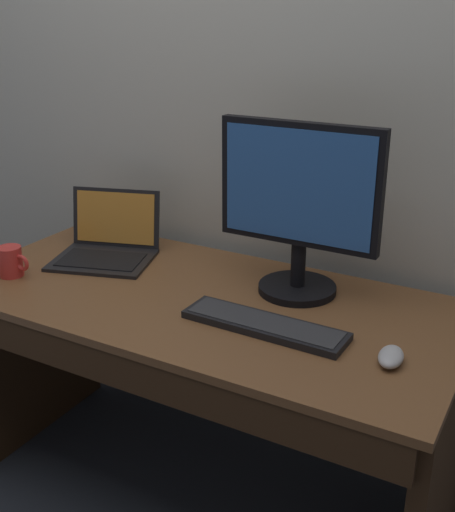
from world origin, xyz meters
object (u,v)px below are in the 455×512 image
object	(u,v)px
wired_keyboard	(264,325)
computer_mouse	(391,357)
laptop_black	(108,242)
external_monitor	(299,205)
coffee_mug	(11,262)

from	to	relation	value
wired_keyboard	computer_mouse	size ratio (longest dim) A/B	4.37
wired_keyboard	laptop_black	bearing A→B (deg)	162.77
external_monitor	wired_keyboard	xyz separation A→B (m)	(0.02, -0.24, -0.25)
wired_keyboard	external_monitor	bearing A→B (deg)	94.32
laptop_black	external_monitor	size ratio (longest dim) A/B	0.76
coffee_mug	computer_mouse	bearing A→B (deg)	2.77
external_monitor	coffee_mug	size ratio (longest dim) A/B	4.41
computer_mouse	coffee_mug	bearing A→B (deg)	176.01
external_monitor	computer_mouse	world-z (taller)	external_monitor
computer_mouse	coffee_mug	xyz separation A→B (m)	(-1.16, -0.06, 0.03)
coffee_mug	external_monitor	bearing A→B (deg)	20.63
coffee_mug	laptop_black	bearing A→B (deg)	61.42
laptop_black	external_monitor	bearing A→B (deg)	2.45
computer_mouse	external_monitor	bearing A→B (deg)	137.74
laptop_black	computer_mouse	bearing A→B (deg)	-12.35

